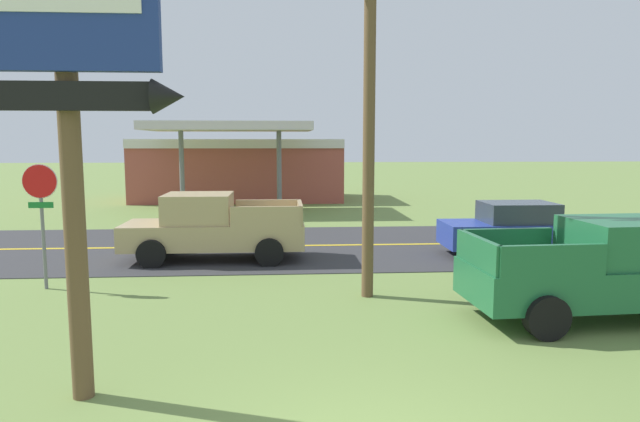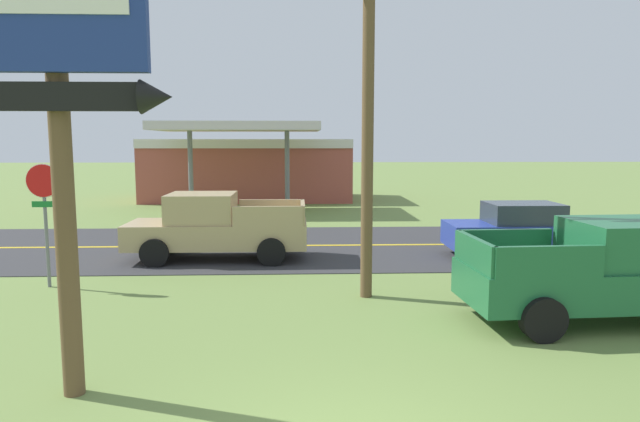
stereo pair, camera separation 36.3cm
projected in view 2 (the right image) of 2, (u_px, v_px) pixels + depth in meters
name	position (u px, v px, depth m)	size (l,w,h in m)	color
road_asphalt	(314.00, 246.00, 18.63)	(140.00, 8.00, 0.02)	#333335
road_centre_line	(314.00, 245.00, 18.63)	(126.00, 0.20, 0.01)	gold
motel_sign	(57.00, 56.00, 7.04)	(2.74, 0.54, 6.65)	brown
stop_sign	(44.00, 203.00, 13.13)	(0.80, 0.08, 2.95)	slate
utility_pole	(368.00, 100.00, 12.03)	(2.09, 0.26, 8.07)	brown
gas_station	(249.00, 167.00, 33.47)	(12.00, 11.50, 4.40)	#A84C42
pickup_green_parked_on_lawn	(603.00, 272.00, 10.73)	(5.29, 2.45, 1.96)	#1E6038
pickup_tan_on_road	(216.00, 227.00, 16.42)	(5.20, 2.24, 1.96)	tan
car_blue_near_lane	(518.00, 230.00, 16.79)	(4.20, 2.00, 1.64)	#233893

